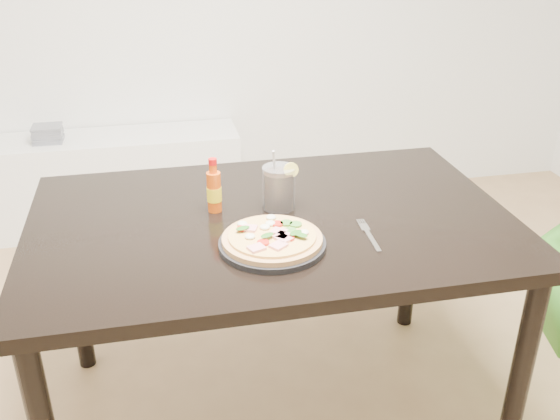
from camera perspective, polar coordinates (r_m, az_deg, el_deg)
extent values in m
cube|color=black|center=(1.83, -0.78, -1.19)|extent=(1.40, 0.90, 0.04)
cylinder|color=black|center=(1.96, 21.06, -14.32)|extent=(0.06, 0.06, 0.71)
cylinder|color=black|center=(2.35, -18.26, -6.48)|extent=(0.06, 0.06, 0.71)
cylinder|color=black|center=(2.52, 11.96, -3.39)|extent=(0.06, 0.06, 0.71)
cylinder|color=black|center=(1.66, -0.72, -3.14)|extent=(0.29, 0.29, 0.02)
cylinder|color=tan|center=(1.65, -0.72, -2.69)|extent=(0.27, 0.27, 0.01)
cylinder|color=#EBD866|center=(1.65, -0.72, -2.37)|extent=(0.23, 0.23, 0.01)
cube|color=pink|center=(1.65, -0.08, -1.99)|extent=(0.05, 0.05, 0.01)
cube|color=pink|center=(1.62, 0.33, -2.64)|extent=(0.05, 0.05, 0.01)
cube|color=pink|center=(1.59, -0.14, -3.27)|extent=(0.05, 0.05, 0.01)
cube|color=pink|center=(1.58, -2.17, -3.49)|extent=(0.05, 0.05, 0.01)
cube|color=pink|center=(1.67, -2.83, -1.67)|extent=(0.05, 0.05, 0.01)
cube|color=pink|center=(1.63, 0.20, -2.36)|extent=(0.05, 0.05, 0.01)
cylinder|color=red|center=(1.68, -3.40, -1.67)|extent=(0.03, 0.03, 0.01)
cylinder|color=red|center=(1.69, -0.23, -1.28)|extent=(0.03, 0.03, 0.01)
cylinder|color=red|center=(1.60, -1.55, -3.00)|extent=(0.03, 0.03, 0.01)
cylinder|color=red|center=(1.66, -0.12, -1.99)|extent=(0.03, 0.03, 0.01)
cylinder|color=red|center=(1.62, 0.77, -2.59)|extent=(0.03, 0.03, 0.01)
cylinder|color=#407F2A|center=(1.70, 0.59, -1.20)|extent=(0.03, 0.03, 0.01)
cylinder|color=#407F2A|center=(1.69, 1.44, -1.33)|extent=(0.03, 0.03, 0.01)
cylinder|color=#407F2A|center=(1.66, 0.93, -1.91)|extent=(0.03, 0.03, 0.01)
ellipsoid|color=beige|center=(1.63, -2.76, -2.43)|extent=(0.03, 0.03, 0.01)
ellipsoid|color=beige|center=(1.70, -3.48, -1.26)|extent=(0.03, 0.03, 0.01)
ellipsoid|color=beige|center=(1.70, -0.89, -1.22)|extent=(0.03, 0.03, 0.01)
ellipsoid|color=beige|center=(1.68, -1.39, -1.57)|extent=(0.03, 0.03, 0.01)
ellipsoid|color=beige|center=(1.65, 2.19, -2.05)|extent=(0.03, 0.03, 0.01)
ellipsoid|color=beige|center=(1.73, -0.82, -0.67)|extent=(0.03, 0.03, 0.01)
ellipsoid|color=#226117|center=(1.62, -1.18, -2.31)|extent=(0.05, 0.04, 0.00)
ellipsoid|color=#226117|center=(1.63, 1.92, -2.27)|extent=(0.04, 0.04, 0.00)
ellipsoid|color=#226117|center=(1.64, 1.44, -2.08)|extent=(0.05, 0.04, 0.00)
ellipsoid|color=#226117|center=(1.66, -3.43, -1.65)|extent=(0.04, 0.03, 0.00)
cylinder|color=#D14B0C|center=(1.84, -6.04, 1.65)|extent=(0.05, 0.05, 0.12)
cylinder|color=yellow|center=(1.85, -6.03, 1.48)|extent=(0.04, 0.04, 0.04)
cylinder|color=#D14B0C|center=(1.81, -6.15, 3.79)|extent=(0.02, 0.02, 0.03)
cylinder|color=red|center=(1.81, -6.18, 4.43)|extent=(0.02, 0.02, 0.02)
cylinder|color=black|center=(1.86, -0.10, 1.83)|extent=(0.09, 0.09, 0.11)
cylinder|color=silver|center=(1.85, -0.10, 2.06)|extent=(0.10, 0.10, 0.13)
cylinder|color=#F2E059|center=(1.82, 1.02, 3.69)|extent=(0.04, 0.01, 0.04)
cylinder|color=#B2B2B7|center=(1.84, -0.47, 3.23)|extent=(0.03, 0.06, 0.17)
cube|color=silver|center=(1.71, 8.47, -2.81)|extent=(0.02, 0.12, 0.00)
cube|color=silver|center=(1.77, 7.72, -1.58)|extent=(0.03, 0.04, 0.00)
cube|color=silver|center=(1.80, 7.15, -1.12)|extent=(0.00, 0.03, 0.00)
cube|color=silver|center=(1.80, 7.34, -1.11)|extent=(0.00, 0.03, 0.00)
cube|color=silver|center=(1.80, 7.52, -1.10)|extent=(0.00, 0.03, 0.00)
cube|color=silver|center=(1.80, 7.70, -1.08)|extent=(0.00, 0.03, 0.00)
cube|color=white|center=(3.44, -15.59, 2.52)|extent=(1.40, 0.34, 0.50)
cube|color=slate|center=(3.36, -20.38, 5.96)|extent=(0.14, 0.12, 0.01)
cube|color=slate|center=(3.35, -20.41, 6.12)|extent=(0.14, 0.12, 0.01)
cube|color=slate|center=(3.35, -20.44, 6.29)|extent=(0.14, 0.12, 0.01)
cube|color=slate|center=(3.35, -20.46, 6.46)|extent=(0.14, 0.12, 0.01)
cube|color=slate|center=(3.35, -20.49, 6.63)|extent=(0.14, 0.12, 0.01)
cube|color=slate|center=(3.34, -20.52, 6.80)|extent=(0.14, 0.12, 0.01)
cube|color=slate|center=(3.34, -20.55, 6.97)|extent=(0.14, 0.12, 0.01)
cube|color=slate|center=(3.34, -20.58, 7.14)|extent=(0.14, 0.12, 0.01)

